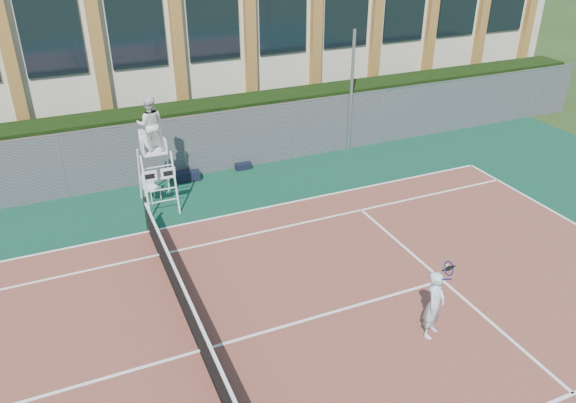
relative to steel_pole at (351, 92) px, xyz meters
name	(u,v)px	position (x,y,z in m)	size (l,w,h in m)	color
ground	(200,352)	(-8.47, -8.70, -2.33)	(120.00, 120.00, 0.00)	#233814
apron	(189,324)	(-8.47, -7.70, -2.32)	(36.00, 20.00, 0.01)	#0D3C23
tennis_court	(200,351)	(-8.47, -8.70, -2.31)	(23.77, 10.97, 0.02)	brown
tennis_net	(199,332)	(-8.47, -8.70, -1.79)	(0.10, 11.30, 1.10)	black
fence	(126,157)	(-8.47, 0.10, -1.23)	(40.00, 0.06, 2.20)	#595E60
hedge	(120,145)	(-8.47, 1.30, -1.23)	(40.00, 1.40, 2.20)	black
building	(82,18)	(-8.47, 9.25, 1.82)	(45.00, 10.60, 8.22)	beige
steel_pole	(351,92)	(0.00, 0.00, 0.00)	(0.12, 0.12, 4.65)	#9EA0A5
umpire_chair	(151,127)	(-7.82, -1.65, 0.33)	(1.01, 1.56, 3.63)	white
plastic_chair	(150,185)	(-7.99, -1.20, -1.76)	(0.58, 0.58, 0.94)	silver
sports_bag_near	(188,176)	(-6.52, -0.26, -2.14)	(0.81, 0.32, 0.34)	black
sports_bag_far	(243,166)	(-4.43, -0.10, -2.20)	(0.58, 0.25, 0.23)	black
tennis_player	(435,304)	(-3.59, -10.23, -1.47)	(0.98, 0.76, 1.66)	silver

